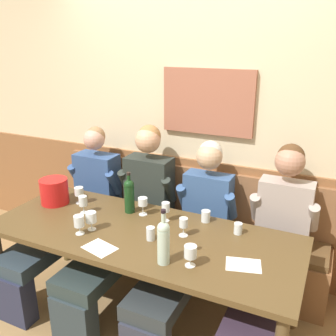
% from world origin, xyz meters
% --- Properties ---
extents(ground_plane, '(6.80, 6.80, 0.02)m').
position_xyz_m(ground_plane, '(0.00, 0.00, -0.01)').
color(ground_plane, olive).
rests_on(ground_plane, ground).
extents(room_wall_back, '(6.80, 0.12, 2.80)m').
position_xyz_m(room_wall_back, '(0.00, 1.09, 1.40)').
color(room_wall_back, beige).
rests_on(room_wall_back, ground).
extents(wood_wainscot_panel, '(6.80, 0.03, 1.01)m').
position_xyz_m(wood_wainscot_panel, '(0.00, 1.04, 0.50)').
color(wood_wainscot_panel, brown).
rests_on(wood_wainscot_panel, ground).
extents(wall_bench, '(2.53, 0.42, 0.94)m').
position_xyz_m(wall_bench, '(0.00, 0.83, 0.28)').
color(wall_bench, brown).
rests_on(wall_bench, ground).
extents(dining_table, '(2.23, 0.88, 0.73)m').
position_xyz_m(dining_table, '(0.00, 0.14, 0.66)').
color(dining_table, '#513C20').
rests_on(dining_table, ground).
extents(person_center_left_seat, '(0.51, 1.29, 1.26)m').
position_xyz_m(person_center_left_seat, '(-0.85, 0.44, 0.61)').
color(person_center_left_seat, '#23273F').
rests_on(person_center_left_seat, ground).
extents(person_right_seat, '(0.51, 1.30, 1.33)m').
position_xyz_m(person_right_seat, '(-0.29, 0.47, 0.65)').
color(person_right_seat, '#29343A').
rests_on(person_right_seat, ground).
extents(person_center_right_seat, '(0.49, 1.30, 1.26)m').
position_xyz_m(person_center_right_seat, '(0.26, 0.43, 0.61)').
color(person_center_right_seat, '#2B2F3E').
rests_on(person_center_right_seat, ground).
extents(person_left_seat, '(0.50, 1.30, 1.30)m').
position_xyz_m(person_left_seat, '(0.88, 0.44, 0.63)').
color(person_left_seat, '#2B2A30').
rests_on(person_left_seat, ground).
extents(ice_bucket, '(0.23, 0.23, 0.21)m').
position_xyz_m(ice_bucket, '(-0.89, 0.26, 0.83)').
color(ice_bucket, red).
rests_on(ice_bucket, dining_table).
extents(wine_bottle_clear_water, '(0.08, 0.08, 0.36)m').
position_xyz_m(wine_bottle_clear_water, '(0.31, -0.14, 0.88)').
color(wine_bottle_clear_water, '#B2CBBC').
rests_on(wine_bottle_clear_water, dining_table).
extents(wine_bottle_green_tall, '(0.08, 0.08, 0.33)m').
position_xyz_m(wine_bottle_green_tall, '(-0.24, 0.38, 0.88)').
color(wine_bottle_green_tall, '#153817').
rests_on(wine_bottle_green_tall, dining_table).
extents(wine_glass_mid_right, '(0.07, 0.07, 0.14)m').
position_xyz_m(wine_glass_mid_right, '(-0.70, 0.34, 0.83)').
color(wine_glass_mid_right, silver).
rests_on(wine_glass_mid_right, dining_table).
extents(wine_glass_near_bucket, '(0.08, 0.08, 0.14)m').
position_xyz_m(wine_glass_near_bucket, '(-0.34, 0.02, 0.82)').
color(wine_glass_near_bucket, silver).
rests_on(wine_glass_near_bucket, dining_table).
extents(wine_glass_mid_left, '(0.07, 0.07, 0.14)m').
position_xyz_m(wine_glass_mid_left, '(-0.12, 0.38, 0.83)').
color(wine_glass_mid_left, silver).
rests_on(wine_glass_mid_left, dining_table).
extents(wine_glass_by_bottle, '(0.08, 0.08, 0.14)m').
position_xyz_m(wine_glass_by_bottle, '(0.47, -0.10, 0.82)').
color(wine_glass_by_bottle, silver).
rests_on(wine_glass_by_bottle, dining_table).
extents(wine_glass_center_front, '(0.06, 0.06, 0.15)m').
position_xyz_m(wine_glass_center_front, '(0.09, 0.36, 0.84)').
color(wine_glass_center_front, silver).
rests_on(wine_glass_center_front, dining_table).
extents(wine_glass_center_rear, '(0.07, 0.07, 0.14)m').
position_xyz_m(wine_glass_center_rear, '(-0.56, 0.21, 0.82)').
color(wine_glass_center_rear, silver).
rests_on(wine_glass_center_rear, dining_table).
extents(wine_glass_right_end, '(0.06, 0.06, 0.13)m').
position_xyz_m(wine_glass_right_end, '(0.29, 0.21, 0.82)').
color(wine_glass_right_end, silver).
rests_on(wine_glass_right_end, dining_table).
extents(wine_glass_left_end, '(0.07, 0.07, 0.14)m').
position_xyz_m(wine_glass_left_end, '(-0.38, -0.07, 0.82)').
color(wine_glass_left_end, silver).
rests_on(wine_glass_left_end, dining_table).
extents(water_tumbler_left, '(0.06, 0.06, 0.08)m').
position_xyz_m(water_tumbler_left, '(0.62, 0.40, 0.77)').
color(water_tumbler_left, silver).
rests_on(water_tumbler_left, dining_table).
extents(water_tumbler_center, '(0.07, 0.07, 0.09)m').
position_xyz_m(water_tumbler_center, '(0.36, 0.48, 0.77)').
color(water_tumbler_center, silver).
rests_on(water_tumbler_center, dining_table).
extents(water_tumbler_right, '(0.06, 0.06, 0.09)m').
position_xyz_m(water_tumbler_right, '(0.11, 0.07, 0.78)').
color(water_tumbler_right, silver).
rests_on(water_tumbler_right, dining_table).
extents(tasting_sheet_left_guest, '(0.24, 0.20, 0.00)m').
position_xyz_m(tasting_sheet_left_guest, '(0.76, 0.04, 0.73)').
color(tasting_sheet_left_guest, white).
rests_on(tasting_sheet_left_guest, dining_table).
extents(tasting_sheet_right_guest, '(0.24, 0.20, 0.00)m').
position_xyz_m(tasting_sheet_right_guest, '(-0.14, -0.17, 0.73)').
color(tasting_sheet_right_guest, white).
rests_on(tasting_sheet_right_guest, dining_table).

